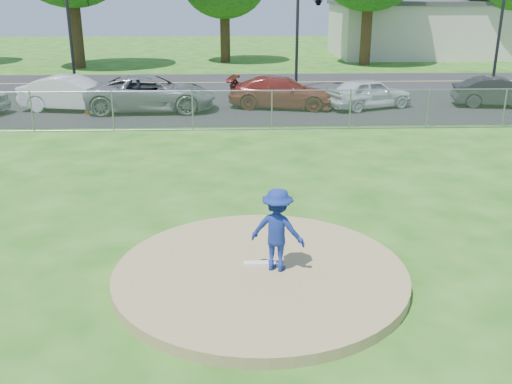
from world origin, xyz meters
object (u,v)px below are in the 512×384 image
Objects in this scene: traffic_signal_left at (74,25)px; parked_car_darkred at (282,92)px; parked_car_gray at (151,93)px; parked_car_charcoal at (499,92)px; traffic_cone at (88,106)px; traffic_signal_right at (505,24)px; commercial_building at (435,28)px; pitcher at (277,230)px; parked_car_white at (73,93)px; parked_car_pearl at (369,93)px.

parked_car_darkred is at bearing -28.54° from traffic_signal_left.
parked_car_gray is 1.40× the size of parked_car_charcoal.
traffic_cone is 18.45m from parked_car_charcoal.
traffic_signal_right reaches higher than parked_car_charcoal.
parked_car_gray reaches higher than traffic_cone.
commercial_building is 16.14m from traffic_signal_right.
traffic_signal_left reaches higher than pitcher.
parked_car_white is (-0.77, 0.69, 0.43)m from traffic_cone.
parked_car_white is 0.95× the size of parked_car_darkred.
parked_car_gray is at bearing -52.89° from traffic_signal_left.
parked_car_gray is 1.17× the size of parked_car_darkred.
parked_car_charcoal is (-2.56, -5.84, -2.69)m from traffic_signal_right.
parked_car_charcoal is (11.37, 16.14, -0.30)m from pitcher.
parked_car_white is at bearing 103.09° from parked_car_darkred.
traffic_signal_right reaches higher than pitcher.
traffic_signal_left is 15.84m from parked_car_pearl.
traffic_signal_left is 7.59m from traffic_cone.
traffic_signal_right is at bearing -77.55° from parked_car_pearl.
traffic_signal_right is 3.61× the size of pitcher.
pitcher is at bearing -142.83° from parked_car_white.
traffic_cone is (-20.99, -6.67, -3.03)m from traffic_signal_right.
commercial_building is at bearing -47.69° from parked_car_pearl.
traffic_signal_right reaches higher than commercial_building.
parked_car_white is (-23.52, -21.98, -1.40)m from commercial_building.
traffic_signal_left reaches higher than parked_car_pearl.
pitcher is 0.39× the size of parked_car_pearl.
parked_car_pearl is at bearing -82.87° from parked_car_darkred.
parked_car_darkred is (1.43, 16.28, -0.27)m from pitcher.
parked_car_white is at bearing -164.64° from traffic_signal_right.
traffic_signal_left is 8.57× the size of traffic_cone.
parked_car_pearl is 0.99× the size of parked_car_charcoal.
parked_car_white is (-21.76, -5.98, -2.60)m from traffic_signal_right.
commercial_building reaches higher than traffic_cone.
traffic_signal_right is 1.39× the size of parked_car_charcoal.
traffic_signal_right is at bearing -96.29° from commercial_building.
parked_car_darkred reaches higher than parked_car_pearl.
parked_car_gray reaches higher than parked_car_white.
parked_car_white is 19.20m from parked_car_charcoal.
traffic_cone is 0.12× the size of parked_car_gray.
traffic_signal_right is at bearing 0.00° from traffic_signal_left.
traffic_signal_left is 6.64m from parked_car_white.
pitcher is 19.75m from parked_car_charcoal.
traffic_signal_right is at bearing -73.06° from parked_car_gray.
commercial_building reaches higher than parked_car_pearl.
pitcher is 0.28× the size of parked_car_gray.
parked_car_charcoal is at bearing -79.35° from parked_car_darkred.
traffic_signal_right reaches higher than parked_car_gray.
commercial_building is 29.51m from traffic_signal_left.
traffic_signal_right is 19.50m from parked_car_gray.
traffic_signal_right is 8.57× the size of traffic_cone.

